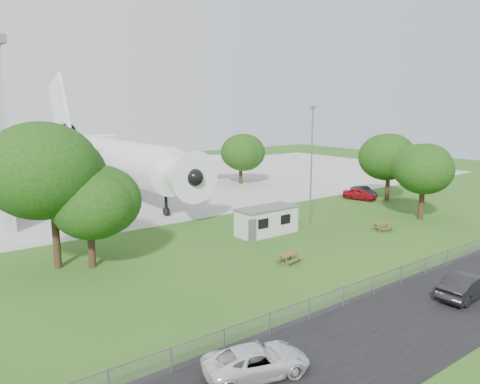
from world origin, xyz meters
TOP-DOWN VIEW (x-y plane):
  - ground at (0.00, 0.00)m, footprint 160.00×160.00m
  - asphalt_strip at (0.00, -13.00)m, footprint 120.00×8.00m
  - concrete_apron at (0.00, 38.00)m, footprint 120.00×46.00m
  - airliner at (-2.00, 35.86)m, footprint 46.36×47.73m
  - site_cabin at (2.08, 6.01)m, footprint 6.75×2.71m
  - picnic_west at (-2.07, -1.54)m, footprint 2.03×1.79m
  - picnic_east at (11.90, -0.16)m, footprint 2.17×1.97m
  - fence at (0.00, -9.50)m, footprint 58.00×0.04m
  - lamp_mast at (8.20, 6.20)m, footprint 0.16×0.16m
  - tree_west_big at (-16.82, 8.38)m, footprint 9.34×9.34m
  - tree_west_small at (-14.67, 6.96)m, footprint 7.17×7.17m
  - tree_east_front at (19.27, 0.32)m, footprint 6.84×6.84m
  - tree_east_back at (25.09, 8.75)m, footprint 7.63×7.63m
  - tree_far_apron at (17.90, 30.76)m, footprint 6.88×6.88m
  - car_centre_sedan at (2.29, -13.43)m, footprint 4.99×1.89m
  - car_west_estate at (-13.96, -12.01)m, footprint 5.42×3.55m
  - car_ne_hatch at (22.63, 11.23)m, footprint 2.92×4.65m
  - car_ne_sedan at (24.69, 12.21)m, footprint 2.53×4.44m
  - car_apron_van at (-9.64, 17.01)m, footprint 4.80×2.51m

SIDE VIEW (x-z plane):
  - ground at x=0.00m, z-range 0.00..0.00m
  - picnic_west at x=-2.07m, z-range -0.38..0.38m
  - picnic_east at x=11.90m, z-range -0.38..0.38m
  - fence at x=0.00m, z-range -0.65..0.65m
  - asphalt_strip at x=0.00m, z-range 0.00..0.02m
  - concrete_apron at x=0.00m, z-range 0.00..0.03m
  - car_apron_van at x=-9.64m, z-range 0.00..1.33m
  - car_ne_sedan at x=24.69m, z-range 0.00..1.38m
  - car_west_estate at x=-13.96m, z-range 0.00..1.39m
  - car_ne_hatch at x=22.63m, z-range 0.00..1.48m
  - car_centre_sedan at x=2.29m, z-range 0.00..1.63m
  - site_cabin at x=2.08m, z-range 0.00..2.62m
  - tree_far_apron at x=17.90m, z-range 0.71..9.03m
  - tree_west_small at x=-14.67m, z-range 0.70..9.28m
  - airliner at x=-2.00m, z-range -3.57..14.11m
  - tree_east_back at x=25.09m, z-range 0.83..10.15m
  - tree_east_front at x=19.27m, z-range 1.12..10.22m
  - lamp_mast at x=8.20m, z-range 0.00..12.00m
  - tree_west_big at x=-16.82m, z-range 1.20..12.94m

